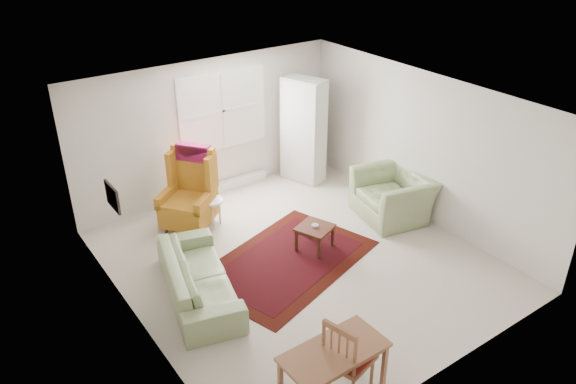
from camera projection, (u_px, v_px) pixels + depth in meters
room at (293, 181)px, 8.08m from camera, size 5.04×5.54×2.51m
rug at (287, 261)px, 8.47m from camera, size 3.04×2.41×0.03m
sofa at (198, 270)px, 7.58m from camera, size 1.31×2.21×0.84m
armchair at (393, 191)px, 9.49m from camera, size 1.29×1.41×0.95m
wingback_chair at (186, 191)px, 9.07m from camera, size 1.13×1.12×1.35m
coffee_table at (315, 238)px, 8.70m from camera, size 0.64×0.64×0.40m
stool at (213, 213)px, 9.29m from camera, size 0.38×0.38×0.50m
cabinet at (304, 130)px, 10.53m from camera, size 0.66×0.89×2.00m
desk at (333, 376)px, 5.98m from camera, size 1.15×0.59×0.72m
desk_chair at (349, 356)px, 6.01m from camera, size 0.56×0.56×1.06m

